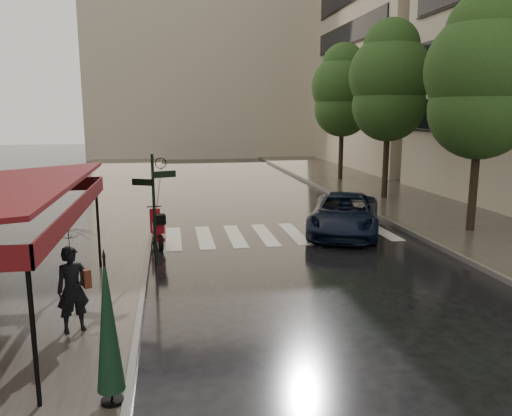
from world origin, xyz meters
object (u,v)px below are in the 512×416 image
object	(u,v)px
scooter	(158,229)
parked_car	(344,214)
parasol_front	(108,324)
pedestrian_with_umbrella	(70,248)

from	to	relation	value
scooter	parked_car	world-z (taller)	parked_car
parked_car	parasol_front	distance (m)	11.84
pedestrian_with_umbrella	parasol_front	world-z (taller)	pedestrian_with_umbrella
parked_car	parasol_front	size ratio (longest dim) A/B	2.25
pedestrian_with_umbrella	parked_car	xyz separation A→B (m)	(7.83, 7.01, -1.05)
parasol_front	scooter	bearing A→B (deg)	87.03
pedestrian_with_umbrella	scooter	distance (m)	6.62
parked_car	pedestrian_with_umbrella	bearing A→B (deg)	-115.60
pedestrian_with_umbrella	parasol_front	size ratio (longest dim) A/B	1.11
scooter	parasol_front	distance (m)	9.00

